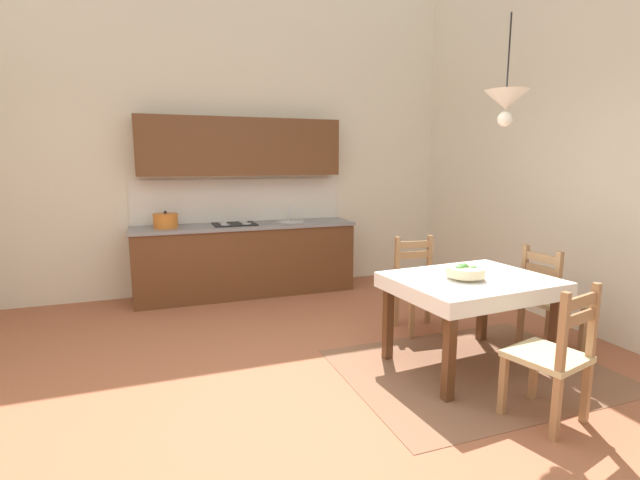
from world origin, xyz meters
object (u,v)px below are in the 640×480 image
at_px(kitchen_cabinetry, 244,227).
at_px(pendant_lamp, 506,101).
at_px(dining_chair_kitchen_side, 419,287).
at_px(fruit_bowl, 465,272).
at_px(dining_chair_window_side, 550,301).
at_px(dining_chair_camera_side, 553,357).
at_px(dining_table, 470,293).

relative_size(kitchen_cabinetry, pendant_lamp, 3.39).
relative_size(dining_chair_kitchen_side, fruit_bowl, 3.10).
xyz_separation_m(dining_chair_window_side, pendant_lamp, (-0.79, -0.19, 1.67)).
bearing_deg(dining_chair_kitchen_side, dining_chair_camera_side, -93.50).
xyz_separation_m(dining_chair_kitchen_side, dining_chair_window_side, (0.85, -0.81, 0.00)).
height_order(kitchen_cabinetry, pendant_lamp, pendant_lamp).
bearing_deg(dining_chair_camera_side, pendant_lamp, 77.92).
bearing_deg(dining_chair_kitchen_side, kitchen_cabinetry, 125.75).
height_order(dining_chair_kitchen_side, dining_chair_camera_side, same).
distance_m(dining_chair_kitchen_side, fruit_bowl, 0.99).
xyz_separation_m(kitchen_cabinetry, dining_table, (1.29, -2.78, -0.24)).
bearing_deg(dining_chair_window_side, kitchen_cabinetry, 129.27).
xyz_separation_m(kitchen_cabinetry, dining_chair_window_side, (2.22, -2.71, -0.41)).
relative_size(dining_chair_window_side, pendant_lamp, 1.16).
height_order(dining_chair_window_side, pendant_lamp, pendant_lamp).
height_order(dining_chair_kitchen_side, dining_chair_window_side, same).
height_order(dining_chair_kitchen_side, fruit_bowl, dining_chair_kitchen_side).
relative_size(dining_table, dining_chair_window_side, 1.40).
xyz_separation_m(fruit_bowl, pendant_lamp, (0.21, -0.09, 1.30)).
relative_size(dining_table, pendant_lamp, 1.62).
bearing_deg(dining_table, dining_chair_window_side, 4.28).
relative_size(dining_chair_window_side, fruit_bowl, 3.10).
xyz_separation_m(kitchen_cabinetry, dining_chair_kitchen_side, (1.37, -1.90, -0.41)).
distance_m(kitchen_cabinetry, dining_chair_kitchen_side, 2.38).
bearing_deg(dining_chair_kitchen_side, dining_chair_window_side, -43.70).
bearing_deg(pendant_lamp, kitchen_cabinetry, 116.17).
bearing_deg(dining_chair_window_side, dining_chair_kitchen_side, 136.30).
height_order(kitchen_cabinetry, dining_chair_kitchen_side, kitchen_cabinetry).
bearing_deg(fruit_bowl, kitchen_cabinetry, 113.30).
relative_size(dining_chair_camera_side, pendant_lamp, 1.16).
bearing_deg(dining_chair_camera_side, fruit_bowl, 93.43).
xyz_separation_m(dining_chair_window_side, fruit_bowl, (-1.01, -0.10, 0.37)).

